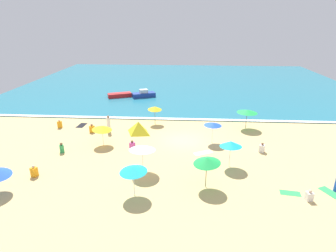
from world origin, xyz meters
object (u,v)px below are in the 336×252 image
beach_umbrella_2 (247,111)px  beach_umbrella_8 (213,124)px  beachgoer_2 (109,125)px  beachgoer_1 (309,196)px  beachgoer_5 (60,124)px  beach_umbrella_1 (207,160)px  beach_umbrella_9 (155,108)px  beachgoer_6 (262,148)px  small_boat_1 (144,94)px  beach_umbrella_4 (142,148)px  beachgoer_3 (62,148)px  beachgoer_7 (132,145)px  beach_umbrella_3 (102,128)px  beachgoer_0 (34,172)px  beach_umbrella_5 (231,144)px  small_boat_0 (120,95)px  beach_umbrella_0 (133,169)px  beachgoer_8 (92,129)px  beach_tent (139,127)px

beach_umbrella_2 → beach_umbrella_8: size_ratio=1.23×
beach_umbrella_8 → beachgoer_2: 11.11m
beachgoer_1 → beachgoer_5: 25.56m
beach_umbrella_1 → beach_umbrella_9: beach_umbrella_1 is taller
beach_umbrella_9 → beachgoer_6: bearing=-32.8°
beach_umbrella_8 → small_boat_1: 19.02m
beach_umbrella_1 → beach_umbrella_4: 5.23m
beach_umbrella_2 → beachgoer_3: 19.49m
beachgoer_1 → beachgoer_7: size_ratio=0.92×
small_boat_1 → beach_umbrella_3: bearing=-94.3°
beachgoer_0 → beach_umbrella_3: bearing=59.1°
beach_umbrella_2 → small_boat_1: 18.28m
beach_umbrella_5 → beachgoer_3: bearing=174.0°
beach_umbrella_4 → beachgoer_2: beach_umbrella_4 is taller
beachgoer_2 → beachgoer_5: beachgoer_2 is taller
beach_umbrella_5 → beach_umbrella_2: bearing=71.0°
beachgoer_1 → beach_umbrella_5: bearing=136.8°
beach_umbrella_1 → beachgoer_7: bearing=137.8°
beachgoer_7 → small_boat_0: 19.20m
small_boat_1 → beachgoer_7: bearing=-84.9°
beachgoer_1 → small_boat_0: beachgoer_1 is taller
beach_umbrella_8 → beachgoer_2: size_ratio=1.13×
beach_umbrella_1 → beach_umbrella_0: bearing=-165.0°
beachgoer_6 → beach_umbrella_3: bearing=177.6°
beach_umbrella_9 → small_boat_0: size_ratio=0.58×
beachgoer_2 → beachgoer_6: size_ratio=2.06×
beach_umbrella_4 → beach_umbrella_9: beach_umbrella_4 is taller
beach_umbrella_9 → beachgoer_8: beach_umbrella_9 is taller
beachgoer_1 → beachgoer_2: (-16.61, 11.11, 0.55)m
beach_umbrella_3 → beachgoer_6: size_ratio=2.59×
beachgoer_8 → small_boat_0: size_ratio=0.25×
beach_umbrella_1 → small_boat_1: beach_umbrella_1 is taller
beachgoer_2 → beachgoer_5: size_ratio=1.95×
beach_umbrella_0 → beachgoer_5: bearing=131.2°
beachgoer_0 → beach_umbrella_8: bearing=27.3°
beachgoer_7 → small_boat_1: (-1.67, 18.60, 0.15)m
beachgoer_2 → beachgoer_5: (-5.90, 0.99, -0.46)m
beach_umbrella_5 → beachgoer_7: beach_umbrella_5 is taller
beach_umbrella_3 → beach_umbrella_8: size_ratio=1.11×
beachgoer_3 → small_boat_0: size_ratio=0.26×
beachgoer_6 → small_boat_1: size_ratio=0.24×
beachgoer_8 → beachgoer_7: bearing=-37.2°
beach_umbrella_2 → beach_umbrella_9: bearing=175.6°
beachgoer_2 → beach_umbrella_2: bearing=8.3°
beach_umbrella_2 → beach_umbrella_4: beach_umbrella_4 is taller
beach_umbrella_8 → beach_umbrella_3: bearing=-173.3°
beach_umbrella_2 → beach_umbrella_8: beach_umbrella_2 is taller
small_boat_1 → beachgoer_8: bearing=-103.2°
beach_umbrella_3 → beach_tent: bearing=47.0°
beachgoer_1 → beach_umbrella_2: bearing=97.0°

